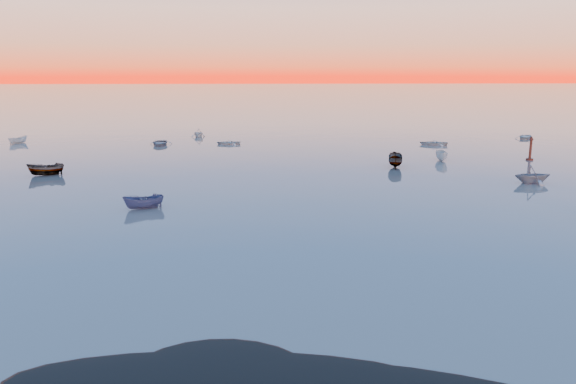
{
  "coord_description": "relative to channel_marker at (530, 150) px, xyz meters",
  "views": [
    {
      "loc": [
        -3.69,
        -17.01,
        11.58
      ],
      "look_at": [
        -1.74,
        28.0,
        1.57
      ],
      "focal_mm": 35.0,
      "sensor_mm": 36.0,
      "label": 1
    }
  ],
  "objects": [
    {
      "name": "ground",
      "position": [
        -30.31,
        47.46,
        -1.25
      ],
      "size": [
        600.0,
        600.0,
        0.0
      ],
      "primitive_type": "plane",
      "color": "#6B6159",
      "rests_on": "ground"
    },
    {
      "name": "moored_fleet",
      "position": [
        -30.31,
        0.46,
        -1.25
      ],
      "size": [
        124.0,
        58.0,
        1.2
      ],
      "primitive_type": null,
      "color": "white",
      "rests_on": "ground"
    },
    {
      "name": "channel_marker",
      "position": [
        0.0,
        0.0,
        0.0
      ],
      "size": [
        0.89,
        0.89,
        3.17
      ],
      "color": "#45180E",
      "rests_on": "ground"
    }
  ]
}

